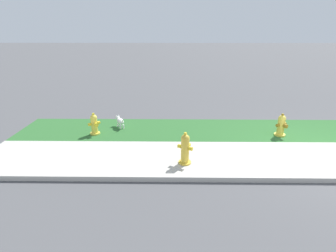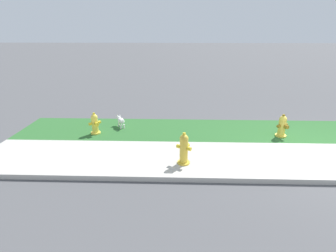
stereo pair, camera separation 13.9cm
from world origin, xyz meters
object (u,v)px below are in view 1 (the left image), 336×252
at_px(fire_hydrant_far_end, 185,149).
at_px(fire_hydrant_mid_block, 281,125).
at_px(fire_hydrant_across_street, 94,124).
at_px(small_white_dog, 120,121).

distance_m(fire_hydrant_far_end, fire_hydrant_mid_block, 3.50).
xyz_separation_m(fire_hydrant_mid_block, fire_hydrant_across_street, (-5.69, 0.04, -0.01)).
xyz_separation_m(fire_hydrant_far_end, small_white_dog, (-2.03, 2.47, -0.16)).
bearing_deg(small_white_dog, fire_hydrant_mid_block, -127.45).
distance_m(fire_hydrant_mid_block, fire_hydrant_across_street, 5.69).
bearing_deg(fire_hydrant_across_street, fire_hydrant_far_end, 107.14).
xyz_separation_m(fire_hydrant_mid_block, small_white_dog, (-5.03, 0.65, -0.11)).
bearing_deg(small_white_dog, fire_hydrant_far_end, -170.60).
bearing_deg(fire_hydrant_far_end, fire_hydrant_mid_block, 59.92).
distance_m(fire_hydrant_far_end, fire_hydrant_across_street, 3.27).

